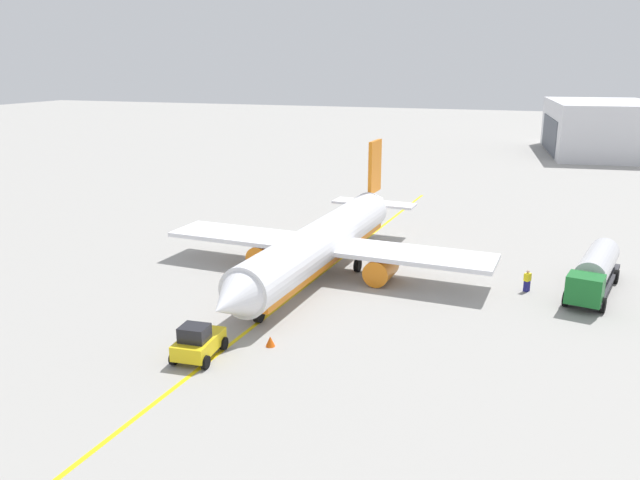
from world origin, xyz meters
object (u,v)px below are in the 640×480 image
Objects in this scene: airplane at (322,243)px; refueling_worker at (527,281)px; pushback_tug at (198,342)px; fuel_tanker at (595,271)px; safety_cone_nose at (270,341)px.

refueling_worker is at bearing 93.69° from airplane.
airplane is 17.49m from pushback_tug.
fuel_tanker is 3.07× the size of pushback_tug.
airplane is 2.95× the size of fuel_tanker.
pushback_tug is (19.88, -22.91, -0.73)m from fuel_tanker.
refueling_worker reaches higher than safety_cone_nose.
airplane is 19.75× the size of refueling_worker.
refueling_worker is at bearing 136.54° from safety_cone_nose.
safety_cone_nose is at bearing -48.87° from fuel_tanker.
pushback_tug is at bearing -44.59° from refueling_worker.
fuel_tanker is (-2.56, 21.10, -0.87)m from airplane.
refueling_worker is 21.39m from safety_cone_nose.
fuel_tanker is 30.34m from pushback_tug.
pushback_tug is 25.80m from refueling_worker.
refueling_worker is 2.55× the size of safety_cone_nose.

